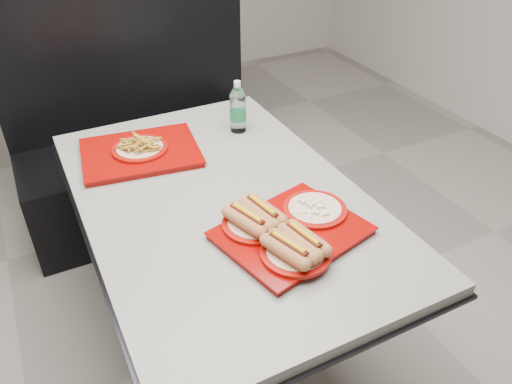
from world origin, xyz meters
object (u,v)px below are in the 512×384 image
booth_bench (143,145)px  tray_far (140,150)px  diner_table (223,233)px  water_bottle (238,110)px  tray_near (287,229)px

booth_bench → tray_far: size_ratio=2.83×
diner_table → water_bottle: 0.55m
tray_near → diner_table: bearing=106.5°
diner_table → booth_bench: 1.11m
booth_bench → tray_near: booth_bench is taller
diner_table → tray_far: size_ratio=2.97×
tray_far → water_bottle: size_ratio=2.20×
booth_bench → water_bottle: (0.26, -0.69, 0.44)m
tray_far → booth_bench: bearing=76.6°
diner_table → water_bottle: bearing=57.8°
tray_far → water_bottle: water_bottle is taller
tray_near → tray_far: size_ratio=1.02×
tray_near → water_bottle: (0.17, 0.70, 0.06)m
diner_table → tray_near: 0.37m
booth_bench → water_bottle: bearing=-69.6°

